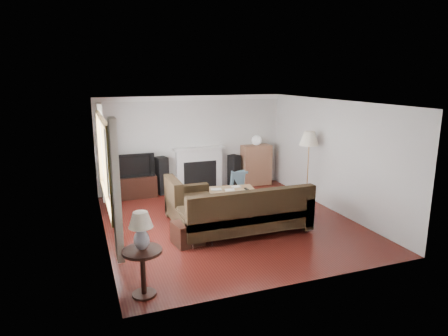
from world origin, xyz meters
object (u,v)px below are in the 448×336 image
object	(u,v)px
side_table	(143,273)
coffee_table	(228,199)
bookshelf	(256,165)
sectional_sofa	(245,211)
tv_stand	(134,187)
floor_lamp	(308,168)

from	to	relation	value
side_table	coffee_table	bearing A→B (deg)	51.66
bookshelf	sectional_sofa	world-z (taller)	bookshelf
sectional_sofa	side_table	bearing A→B (deg)	-143.76
tv_stand	coffee_table	world-z (taller)	tv_stand
floor_lamp	tv_stand	bearing A→B (deg)	152.26
tv_stand	sectional_sofa	size ratio (longest dim) A/B	0.40
sectional_sofa	coffee_table	world-z (taller)	sectional_sofa
coffee_table	side_table	bearing A→B (deg)	-119.98
tv_stand	sectional_sofa	xyz separation A→B (m)	(1.70, -3.13, 0.17)
tv_stand	side_table	bearing A→B (deg)	-96.36
coffee_table	floor_lamp	distance (m)	2.02
sectional_sofa	side_table	distance (m)	2.76
tv_stand	floor_lamp	distance (m)	4.33
bookshelf	side_table	world-z (taller)	bookshelf
tv_stand	side_table	distance (m)	4.79
bookshelf	coffee_table	distance (m)	2.31
sectional_sofa	bookshelf	bearing A→B (deg)	61.80
coffee_table	floor_lamp	bearing A→B (deg)	-1.21
sectional_sofa	floor_lamp	size ratio (longest dim) A/B	1.58
bookshelf	floor_lamp	xyz separation A→B (m)	(0.39, -2.05, 0.32)
bookshelf	sectional_sofa	distance (m)	3.61
side_table	bookshelf	bearing A→B (deg)	50.74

